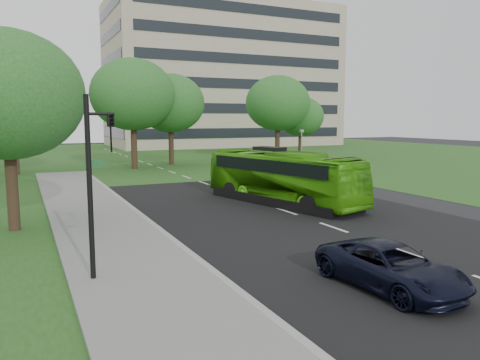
{
  "coord_description": "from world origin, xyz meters",
  "views": [
    {
      "loc": [
        -12.2,
        -18.37,
        4.71
      ],
      "look_at": [
        -2.03,
        3.31,
        1.6
      ],
      "focal_mm": 35.0,
      "sensor_mm": 36.0,
      "label": 1
    }
  ],
  "objects_px": {
    "office_building": "(223,77)",
    "tree_park_d": "(278,103)",
    "tree_park_c": "(170,103)",
    "tree_park_a": "(12,101)",
    "tree_park_e": "(301,116)",
    "tree_park_b": "(133,95)",
    "tree_side_near": "(6,95)",
    "bus": "(282,178)",
    "traffic_light": "(95,174)",
    "sedan": "(288,165)",
    "camera_pole": "(302,143)",
    "suv": "(391,267)"
  },
  "relations": [
    {
      "from": "office_building",
      "to": "tree_park_d",
      "type": "relative_size",
      "value": 4.16
    },
    {
      "from": "tree_park_c",
      "to": "office_building",
      "type": "bearing_deg",
      "value": 59.02
    },
    {
      "from": "tree_park_a",
      "to": "tree_park_e",
      "type": "distance_m",
      "value": 31.34
    },
    {
      "from": "tree_park_b",
      "to": "tree_side_near",
      "type": "height_order",
      "value": "tree_park_b"
    },
    {
      "from": "bus",
      "to": "tree_park_b",
      "type": "bearing_deg",
      "value": 84.75
    },
    {
      "from": "office_building",
      "to": "tree_side_near",
      "type": "distance_m",
      "value": 68.34
    },
    {
      "from": "tree_park_d",
      "to": "tree_park_e",
      "type": "xyz_separation_m",
      "value": [
        4.1,
        1.63,
        -1.46
      ]
    },
    {
      "from": "bus",
      "to": "traffic_light",
      "type": "height_order",
      "value": "traffic_light"
    },
    {
      "from": "tree_park_e",
      "to": "bus",
      "type": "xyz_separation_m",
      "value": [
        -17.45,
        -25.59,
        -3.6
      ]
    },
    {
      "from": "sedan",
      "to": "camera_pole",
      "type": "distance_m",
      "value": 4.78
    },
    {
      "from": "tree_park_c",
      "to": "tree_park_d",
      "type": "distance_m",
      "value": 12.4
    },
    {
      "from": "tree_park_a",
      "to": "tree_park_e",
      "type": "xyz_separation_m",
      "value": [
        31.09,
        3.78,
        -1.17
      ]
    },
    {
      "from": "tree_park_d",
      "to": "tree_side_near",
      "type": "xyz_separation_m",
      "value": [
        -26.98,
        -24.76,
        -0.82
      ]
    },
    {
      "from": "office_building",
      "to": "bus",
      "type": "height_order",
      "value": "office_building"
    },
    {
      "from": "traffic_light",
      "to": "tree_park_d",
      "type": "bearing_deg",
      "value": 42.26
    },
    {
      "from": "tree_park_c",
      "to": "bus",
      "type": "bearing_deg",
      "value": -92.26
    },
    {
      "from": "tree_park_e",
      "to": "tree_side_near",
      "type": "xyz_separation_m",
      "value": [
        -31.07,
        -26.4,
        0.63
      ]
    },
    {
      "from": "suv",
      "to": "camera_pole",
      "type": "height_order",
      "value": "camera_pole"
    },
    {
      "from": "traffic_light",
      "to": "tree_park_a",
      "type": "bearing_deg",
      "value": 83.44
    },
    {
      "from": "suv",
      "to": "camera_pole",
      "type": "distance_m",
      "value": 32.65
    },
    {
      "from": "tree_park_e",
      "to": "sedan",
      "type": "bearing_deg",
      "value": -126.24
    },
    {
      "from": "tree_park_b",
      "to": "traffic_light",
      "type": "height_order",
      "value": "tree_park_b"
    },
    {
      "from": "bus",
      "to": "traffic_light",
      "type": "xyz_separation_m",
      "value": [
        -11.33,
        -8.94,
        1.71
      ]
    },
    {
      "from": "office_building",
      "to": "tree_park_d",
      "type": "bearing_deg",
      "value": -102.68
    },
    {
      "from": "bus",
      "to": "suv",
      "type": "bearing_deg",
      "value": -121.35
    },
    {
      "from": "office_building",
      "to": "tree_park_c",
      "type": "xyz_separation_m",
      "value": [
        -19.99,
        -33.3,
        -6.15
      ]
    },
    {
      "from": "tree_park_a",
      "to": "tree_park_d",
      "type": "bearing_deg",
      "value": 4.54
    },
    {
      "from": "tree_park_c",
      "to": "tree_park_d",
      "type": "bearing_deg",
      "value": -2.23
    },
    {
      "from": "tree_park_d",
      "to": "camera_pole",
      "type": "height_order",
      "value": "tree_park_d"
    },
    {
      "from": "tree_park_a",
      "to": "tree_park_d",
      "type": "xyz_separation_m",
      "value": [
        27.0,
        2.14,
        0.28
      ]
    },
    {
      "from": "suv",
      "to": "camera_pole",
      "type": "relative_size",
      "value": 1.21
    },
    {
      "from": "tree_side_near",
      "to": "traffic_light",
      "type": "bearing_deg",
      "value": -74.25
    },
    {
      "from": "tree_park_d",
      "to": "suv",
      "type": "relative_size",
      "value": 2.13
    },
    {
      "from": "tree_park_d",
      "to": "traffic_light",
      "type": "relative_size",
      "value": 1.78
    },
    {
      "from": "tree_park_b",
      "to": "traffic_light",
      "type": "bearing_deg",
      "value": -104.33
    },
    {
      "from": "tree_park_a",
      "to": "sedan",
      "type": "xyz_separation_m",
      "value": [
        21.71,
        -9.03,
        -5.54
      ]
    },
    {
      "from": "tree_side_near",
      "to": "camera_pole",
      "type": "distance_m",
      "value": 30.18
    },
    {
      "from": "tree_park_b",
      "to": "tree_park_d",
      "type": "bearing_deg",
      "value": 6.46
    },
    {
      "from": "tree_park_d",
      "to": "bus",
      "type": "relative_size",
      "value": 0.92
    },
    {
      "from": "traffic_light",
      "to": "office_building",
      "type": "bearing_deg",
      "value": 53.31
    },
    {
      "from": "tree_park_c",
      "to": "tree_park_d",
      "type": "relative_size",
      "value": 0.97
    },
    {
      "from": "tree_park_b",
      "to": "camera_pole",
      "type": "bearing_deg",
      "value": -22.99
    },
    {
      "from": "tree_park_e",
      "to": "traffic_light",
      "type": "relative_size",
      "value": 1.38
    },
    {
      "from": "office_building",
      "to": "tree_park_e",
      "type": "distance_m",
      "value": 33.18
    },
    {
      "from": "bus",
      "to": "tree_park_d",
      "type": "bearing_deg",
      "value": 46.82
    },
    {
      "from": "tree_park_a",
      "to": "bus",
      "type": "bearing_deg",
      "value": -57.97
    },
    {
      "from": "office_building",
      "to": "sedan",
      "type": "height_order",
      "value": "office_building"
    },
    {
      "from": "office_building",
      "to": "tree_park_c",
      "type": "distance_m",
      "value": 39.33
    },
    {
      "from": "office_building",
      "to": "tree_park_a",
      "type": "bearing_deg",
      "value": -133.92
    },
    {
      "from": "tree_park_c",
      "to": "tree_park_e",
      "type": "xyz_separation_m",
      "value": [
        16.49,
        1.15,
        -1.28
      ]
    }
  ]
}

